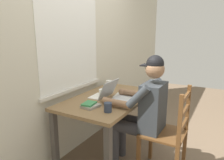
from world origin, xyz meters
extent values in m
plane|color=brown|center=(0.00, 0.00, 0.00)|extent=(8.00, 8.00, 0.00)
cube|color=beige|center=(0.00, 0.46, 1.30)|extent=(6.00, 0.04, 2.60)
cube|color=white|center=(-0.12, 0.43, 1.35)|extent=(1.02, 0.01, 1.06)
cube|color=beige|center=(-0.12, 0.43, 0.80)|extent=(1.08, 0.06, 0.04)
cube|color=olive|center=(0.00, 0.00, 0.70)|extent=(1.27, 0.76, 0.03)
cube|color=#4C4742|center=(-0.58, -0.33, 0.34)|extent=(0.06, 0.06, 0.69)
cube|color=#4C4742|center=(0.58, -0.33, 0.34)|extent=(0.06, 0.06, 0.69)
cube|color=#4C4742|center=(-0.58, 0.33, 0.34)|extent=(0.06, 0.06, 0.69)
cube|color=#4C4742|center=(0.58, 0.33, 0.34)|extent=(0.06, 0.06, 0.69)
cube|color=#33383D|center=(-0.06, -0.56, 0.72)|extent=(0.34, 0.20, 0.50)
sphere|color=#936B4C|center=(-0.06, -0.56, 1.12)|extent=(0.19, 0.19, 0.19)
sphere|color=black|center=(-0.06, -0.56, 1.17)|extent=(0.17, 0.17, 0.17)
cube|color=black|center=(-0.06, -0.47, 1.15)|extent=(0.13, 0.10, 0.01)
cylinder|color=#38383D|center=(-0.15, -0.36, 0.47)|extent=(0.13, 0.40, 0.13)
cylinder|color=#38383D|center=(0.03, -0.36, 0.47)|extent=(0.13, 0.40, 0.13)
cylinder|color=#38383D|center=(-0.15, -0.16, 0.24)|extent=(0.10, 0.10, 0.47)
cylinder|color=#38383D|center=(0.03, -0.16, 0.24)|extent=(0.10, 0.10, 0.47)
cylinder|color=#33383D|center=(-0.26, -0.47, 0.87)|extent=(0.10, 0.24, 0.25)
cylinder|color=#936B4C|center=(-0.26, -0.24, 0.77)|extent=(0.07, 0.28, 0.07)
sphere|color=#936B4C|center=(-0.25, -0.10, 0.77)|extent=(0.08, 0.08, 0.08)
cylinder|color=#33383D|center=(0.14, -0.47, 0.87)|extent=(0.10, 0.24, 0.25)
cylinder|color=#936B4C|center=(0.14, -0.24, 0.77)|extent=(0.07, 0.28, 0.07)
sphere|color=#936B4C|center=(0.13, -0.10, 0.77)|extent=(0.08, 0.08, 0.08)
cube|color=brown|center=(-0.06, -0.68, 0.46)|extent=(0.42, 0.42, 0.02)
cube|color=brown|center=(0.13, -0.49, 0.23)|extent=(0.04, 0.04, 0.45)
cube|color=brown|center=(-0.25, -0.49, 0.23)|extent=(0.04, 0.04, 0.45)
cube|color=brown|center=(0.13, -0.87, 0.23)|extent=(0.04, 0.04, 0.45)
cube|color=brown|center=(0.13, -0.87, 0.71)|extent=(0.04, 0.04, 0.48)
cube|color=brown|center=(-0.25, -0.87, 0.71)|extent=(0.04, 0.04, 0.48)
cube|color=brown|center=(-0.06, -0.87, 0.59)|extent=(0.36, 0.02, 0.04)
cube|color=brown|center=(-0.06, -0.87, 0.73)|extent=(0.36, 0.02, 0.04)
cube|color=brown|center=(-0.06, -0.87, 0.87)|extent=(0.36, 0.02, 0.04)
cube|color=#ADAFB2|center=(-0.05, -0.18, 0.73)|extent=(0.33, 0.23, 0.02)
cube|color=silver|center=(-0.05, -0.18, 0.74)|extent=(0.29, 0.17, 0.00)
cube|color=#ADAFB2|center=(-0.05, -0.02, 0.84)|extent=(0.33, 0.10, 0.21)
cube|color=#99A8B2|center=(-0.05, -0.02, 0.84)|extent=(0.29, 0.08, 0.17)
ellipsoid|color=black|center=(0.23, -0.20, 0.74)|extent=(0.06, 0.10, 0.03)
cylinder|color=white|center=(0.01, 0.09, 0.76)|extent=(0.09, 0.09, 0.09)
torus|color=white|center=(0.06, 0.09, 0.77)|extent=(0.05, 0.01, 0.05)
cylinder|color=#2D384C|center=(-0.40, -0.22, 0.77)|extent=(0.08, 0.08, 0.09)
torus|color=#2D384C|center=(-0.35, -0.22, 0.77)|extent=(0.05, 0.01, 0.05)
cylinder|color=white|center=(0.44, 0.26, 0.76)|extent=(0.09, 0.09, 0.09)
torus|color=white|center=(0.50, 0.26, 0.77)|extent=(0.05, 0.01, 0.05)
cube|color=gray|center=(-0.37, 0.00, 0.73)|extent=(0.19, 0.17, 0.03)
cube|color=#38844C|center=(-0.38, 0.02, 0.76)|extent=(0.16, 0.13, 0.02)
cube|color=white|center=(-0.04, 0.13, 0.73)|extent=(0.25, 0.16, 0.01)
cube|color=silver|center=(0.14, -0.12, 0.73)|extent=(0.28, 0.24, 0.02)
cube|color=silver|center=(0.20, -0.18, 0.73)|extent=(0.27, 0.24, 0.01)
camera|label=1|loc=(-2.03, -1.19, 1.47)|focal=33.49mm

